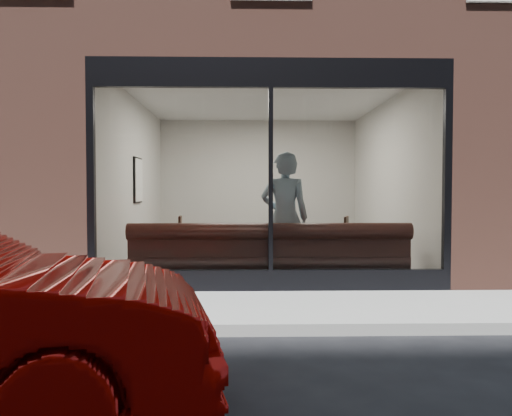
{
  "coord_description": "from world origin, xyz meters",
  "views": [
    {
      "loc": [
        -0.36,
        -4.8,
        1.39
      ],
      "look_at": [
        -0.19,
        2.4,
        1.14
      ],
      "focal_mm": 35.0,
      "sensor_mm": 36.0,
      "label": 1
    }
  ],
  "objects_px": {
    "banquette": "(269,270)",
    "cafe_table_left": "(216,229)",
    "cafe_chair_left": "(169,257)",
    "cafe_chair_right": "(335,257)",
    "person": "(285,218)",
    "cafe_table_right": "(377,231)"
  },
  "relations": [
    {
      "from": "banquette",
      "to": "cafe_table_left",
      "type": "height_order",
      "value": "cafe_table_left"
    },
    {
      "from": "banquette",
      "to": "cafe_chair_left",
      "type": "xyz_separation_m",
      "value": [
        -1.67,
        1.46,
        0.01
      ]
    },
    {
      "from": "cafe_chair_right",
      "to": "cafe_chair_left",
      "type": "bearing_deg",
      "value": 14.74
    },
    {
      "from": "banquette",
      "to": "cafe_chair_right",
      "type": "xyz_separation_m",
      "value": [
        1.21,
        1.34,
        0.01
      ]
    },
    {
      "from": "person",
      "to": "cafe_chair_right",
      "type": "distance_m",
      "value": 1.62
    },
    {
      "from": "cafe_table_right",
      "to": "cafe_chair_left",
      "type": "distance_m",
      "value": 3.57
    },
    {
      "from": "cafe_chair_right",
      "to": "cafe_table_right",
      "type": "bearing_deg",
      "value": 149.99
    },
    {
      "from": "cafe_table_right",
      "to": "cafe_chair_right",
      "type": "bearing_deg",
      "value": 132.88
    },
    {
      "from": "person",
      "to": "cafe_table_left",
      "type": "bearing_deg",
      "value": -34.85
    },
    {
      "from": "person",
      "to": "cafe_table_left",
      "type": "xyz_separation_m",
      "value": [
        -1.09,
        0.88,
        -0.25
      ]
    },
    {
      "from": "cafe_table_right",
      "to": "cafe_chair_right",
      "type": "distance_m",
      "value": 0.98
    },
    {
      "from": "banquette",
      "to": "cafe_chair_right",
      "type": "relative_size",
      "value": 9.07
    },
    {
      "from": "cafe_table_right",
      "to": "cafe_table_left",
      "type": "bearing_deg",
      "value": 170.62
    },
    {
      "from": "banquette",
      "to": "cafe_table_right",
      "type": "height_order",
      "value": "cafe_table_right"
    },
    {
      "from": "person",
      "to": "cafe_table_right",
      "type": "height_order",
      "value": "person"
    },
    {
      "from": "person",
      "to": "cafe_table_right",
      "type": "bearing_deg",
      "value": -159.89
    },
    {
      "from": "banquette",
      "to": "person",
      "type": "distance_m",
      "value": 0.85
    },
    {
      "from": "banquette",
      "to": "cafe_chair_left",
      "type": "height_order",
      "value": "banquette"
    },
    {
      "from": "person",
      "to": "cafe_chair_left",
      "type": "height_order",
      "value": "person"
    },
    {
      "from": "banquette",
      "to": "person",
      "type": "xyz_separation_m",
      "value": [
        0.25,
        0.28,
        0.76
      ]
    },
    {
      "from": "cafe_chair_left",
      "to": "cafe_chair_right",
      "type": "bearing_deg",
      "value": 173.93
    },
    {
      "from": "person",
      "to": "cafe_table_left",
      "type": "relative_size",
      "value": 3.52
    }
  ]
}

